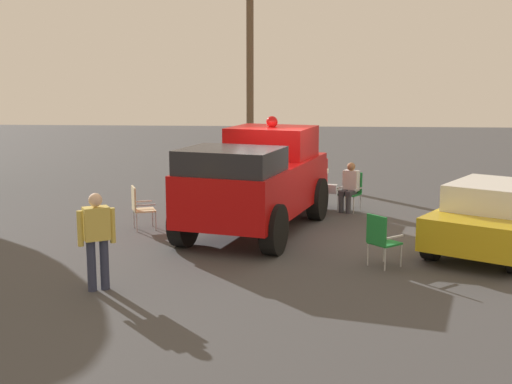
{
  "coord_description": "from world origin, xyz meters",
  "views": [
    {
      "loc": [
        -0.26,
        15.09,
        3.7
      ],
      "look_at": [
        0.78,
        -0.33,
        0.93
      ],
      "focal_mm": 48.24,
      "sensor_mm": 36.0,
      "label": 1
    }
  ],
  "objects_px": {
    "vintage_fire_truck": "(259,179)",
    "lawn_chair_near_truck": "(352,189)",
    "lawn_chair_spare": "(139,205)",
    "spectator_standing": "(97,235)",
    "lawn_chair_by_car": "(381,237)",
    "utility_pole": "(250,63)",
    "spectator_seated": "(349,185)",
    "classic_hot_rod": "(499,215)"
  },
  "relations": [
    {
      "from": "lawn_chair_spare",
      "to": "vintage_fire_truck",
      "type": "bearing_deg",
      "value": -176.27
    },
    {
      "from": "classic_hot_rod",
      "to": "spectator_standing",
      "type": "xyz_separation_m",
      "value": [
        7.48,
        3.15,
        0.22
      ]
    },
    {
      "from": "classic_hot_rod",
      "to": "spectator_seated",
      "type": "xyz_separation_m",
      "value": [
        2.81,
        -3.74,
        -0.05
      ]
    },
    {
      "from": "utility_pole",
      "to": "vintage_fire_truck",
      "type": "bearing_deg",
      "value": 95.72
    },
    {
      "from": "lawn_chair_near_truck",
      "to": "spectator_standing",
      "type": "distance_m",
      "value": 8.46
    },
    {
      "from": "lawn_chair_by_car",
      "to": "utility_pole",
      "type": "bearing_deg",
      "value": -74.22
    },
    {
      "from": "lawn_chair_by_car",
      "to": "utility_pole",
      "type": "distance_m",
      "value": 12.84
    },
    {
      "from": "spectator_standing",
      "to": "lawn_chair_by_car",
      "type": "bearing_deg",
      "value": -160.98
    },
    {
      "from": "lawn_chair_spare",
      "to": "spectator_standing",
      "type": "distance_m",
      "value": 4.5
    },
    {
      "from": "utility_pole",
      "to": "lawn_chair_near_truck",
      "type": "bearing_deg",
      "value": 115.75
    },
    {
      "from": "vintage_fire_truck",
      "to": "lawn_chair_spare",
      "type": "distance_m",
      "value": 2.87
    },
    {
      "from": "spectator_seated",
      "to": "utility_pole",
      "type": "distance_m",
      "value": 8.1
    },
    {
      "from": "lawn_chair_spare",
      "to": "lawn_chair_by_car",
      "type": "bearing_deg",
      "value": 152.24
    },
    {
      "from": "vintage_fire_truck",
      "to": "lawn_chair_near_truck",
      "type": "bearing_deg",
      "value": -134.29
    },
    {
      "from": "vintage_fire_truck",
      "to": "classic_hot_rod",
      "type": "height_order",
      "value": "vintage_fire_truck"
    },
    {
      "from": "spectator_standing",
      "to": "classic_hot_rod",
      "type": "bearing_deg",
      "value": -157.17
    },
    {
      "from": "lawn_chair_by_car",
      "to": "vintage_fire_truck",
      "type": "bearing_deg",
      "value": -50.08
    },
    {
      "from": "spectator_seated",
      "to": "spectator_standing",
      "type": "relative_size",
      "value": 0.77
    },
    {
      "from": "classic_hot_rod",
      "to": "vintage_fire_truck",
      "type": "bearing_deg",
      "value": -16.62
    },
    {
      "from": "lawn_chair_near_truck",
      "to": "lawn_chair_by_car",
      "type": "xyz_separation_m",
      "value": [
        -0.18,
        5.31,
        0.0
      ]
    },
    {
      "from": "classic_hot_rod",
      "to": "lawn_chair_spare",
      "type": "distance_m",
      "value": 7.94
    },
    {
      "from": "lawn_chair_by_car",
      "to": "utility_pole",
      "type": "height_order",
      "value": "utility_pole"
    },
    {
      "from": "classic_hot_rod",
      "to": "spectator_seated",
      "type": "height_order",
      "value": "classic_hot_rod"
    },
    {
      "from": "lawn_chair_spare",
      "to": "spectator_standing",
      "type": "relative_size",
      "value": 0.61
    },
    {
      "from": "classic_hot_rod",
      "to": "spectator_seated",
      "type": "relative_size",
      "value": 3.63
    },
    {
      "from": "lawn_chair_spare",
      "to": "utility_pole",
      "type": "relative_size",
      "value": 0.13
    },
    {
      "from": "spectator_seated",
      "to": "utility_pole",
      "type": "bearing_deg",
      "value": -65.09
    },
    {
      "from": "classic_hot_rod",
      "to": "lawn_chair_near_truck",
      "type": "bearing_deg",
      "value": -54.61
    },
    {
      "from": "lawn_chair_near_truck",
      "to": "lawn_chair_spare",
      "type": "height_order",
      "value": "same"
    },
    {
      "from": "classic_hot_rod",
      "to": "spectator_standing",
      "type": "relative_size",
      "value": 2.79
    },
    {
      "from": "lawn_chair_spare",
      "to": "spectator_seated",
      "type": "distance_m",
      "value": 5.58
    },
    {
      "from": "vintage_fire_truck",
      "to": "spectator_seated",
      "type": "xyz_separation_m",
      "value": [
        -2.23,
        -2.24,
        -0.5
      ]
    },
    {
      "from": "vintage_fire_truck",
      "to": "lawn_chair_near_truck",
      "type": "xyz_separation_m",
      "value": [
        -2.3,
        -2.35,
        -0.61
      ]
    },
    {
      "from": "vintage_fire_truck",
      "to": "lawn_chair_by_car",
      "type": "xyz_separation_m",
      "value": [
        -2.47,
        2.96,
        -0.61
      ]
    },
    {
      "from": "spectator_standing",
      "to": "utility_pole",
      "type": "height_order",
      "value": "utility_pole"
    },
    {
      "from": "spectator_standing",
      "to": "utility_pole",
      "type": "bearing_deg",
      "value": -96.46
    },
    {
      "from": "spectator_seated",
      "to": "classic_hot_rod",
      "type": "bearing_deg",
      "value": 126.87
    },
    {
      "from": "vintage_fire_truck",
      "to": "utility_pole",
      "type": "relative_size",
      "value": 0.83
    },
    {
      "from": "classic_hot_rod",
      "to": "lawn_chair_near_truck",
      "type": "xyz_separation_m",
      "value": [
        2.74,
        -3.86,
        -0.16
      ]
    },
    {
      "from": "vintage_fire_truck",
      "to": "spectator_standing",
      "type": "relative_size",
      "value": 3.77
    },
    {
      "from": "vintage_fire_truck",
      "to": "classic_hot_rod",
      "type": "relative_size",
      "value": 1.35
    },
    {
      "from": "classic_hot_rod",
      "to": "lawn_chair_by_car",
      "type": "bearing_deg",
      "value": 29.56
    }
  ]
}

